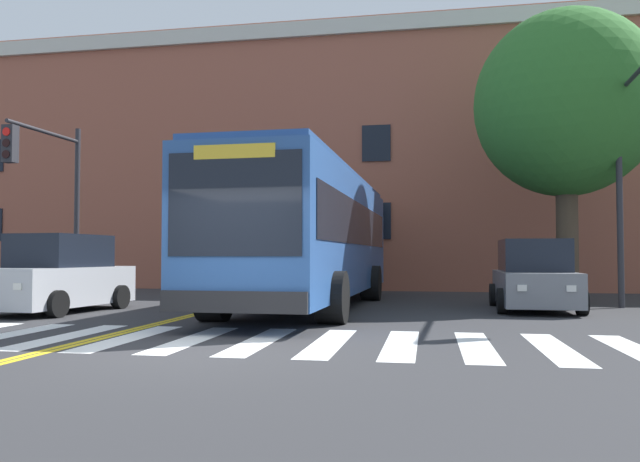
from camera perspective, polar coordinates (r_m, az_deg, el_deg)
ground_plane at (r=9.17m, az=-10.95°, el=-10.71°), size 120.00×120.00×0.00m
crosswalk at (r=10.21m, az=-8.57°, el=-9.84°), size 14.95×3.45×0.01m
lane_line_yellow_inner at (r=24.24m, az=-2.67°, el=-5.45°), size 0.12×36.00×0.01m
lane_line_yellow_outer at (r=24.21m, az=-2.30°, el=-5.45°), size 0.12×36.00×0.01m
city_bus at (r=16.35m, az=-0.80°, el=-0.32°), size 3.15×12.40×3.49m
car_silver_near_lane at (r=16.28m, az=-22.70°, el=-3.85°), size 2.24×4.03×1.86m
car_grey_far_lane at (r=16.40m, az=18.96°, el=-4.06°), size 2.01×3.86×1.75m
traffic_light_near_corner at (r=16.49m, az=27.00°, el=7.60°), size 0.45×4.54×6.00m
traffic_light_far_corner at (r=19.86m, az=-23.43°, el=4.37°), size 0.35×3.29×5.33m
street_tree_curbside_large at (r=19.79m, az=21.51°, el=10.69°), size 6.42×6.54×8.47m
building_facade at (r=27.80m, az=5.87°, el=6.05°), size 41.66×7.36×10.71m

